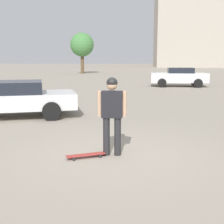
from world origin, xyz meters
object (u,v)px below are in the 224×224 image
object	(u,v)px
car_parked_far	(179,77)
car_parked_near	(9,98)
person	(112,110)
skateboard	(86,155)

from	to	relation	value
car_parked_far	car_parked_near	bearing A→B (deg)	60.77
person	car_parked_far	size ratio (longest dim) A/B	0.41
skateboard	person	bearing A→B (deg)	179.63
person	car_parked_far	bearing A→B (deg)	78.20
skateboard	car_parked_near	distance (m)	5.69
car_parked_near	car_parked_far	distance (m)	15.22
car_parked_near	person	bearing A→B (deg)	116.42
skateboard	car_parked_far	xyz separation A→B (m)	(17.42, -4.60, 0.69)
person	car_parked_near	xyz separation A→B (m)	(4.25, 3.99, -0.32)
person	skateboard	world-z (taller)	person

